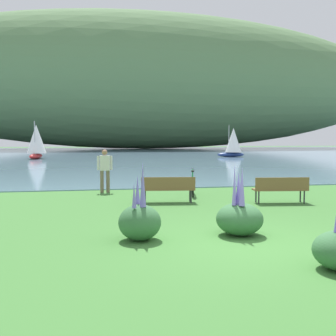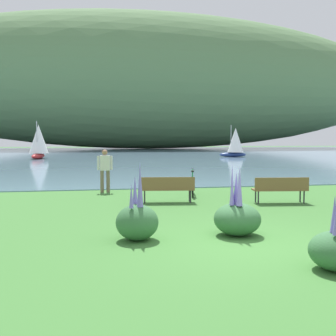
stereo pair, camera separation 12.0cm
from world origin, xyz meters
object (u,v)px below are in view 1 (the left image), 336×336
Objects in this scene: bicycle_leaning_near_bench at (193,185)px; person_at_shoreline at (105,168)px; park_bench_further_along at (168,187)px; sailboat_mid_bay at (233,142)px; sailboat_nearest_to_shore at (36,141)px; park_bench_near_camera at (281,188)px.

person_at_shoreline is (-3.22, 1.49, 0.58)m from bicycle_leaning_near_bench.
bicycle_leaning_near_bench is (1.23, 1.55, -0.12)m from park_bench_further_along.
sailboat_mid_bay is at bearing 67.79° from bicycle_leaning_near_bench.
bicycle_leaning_near_bench is 32.12m from sailboat_mid_bay.
sailboat_nearest_to_shore is 1.07× the size of sailboat_mid_bay.
sailboat_mid_bay is (12.13, 29.71, 1.35)m from bicycle_leaning_near_bench.
person_at_shoreline is at bearing 123.15° from park_bench_further_along.
sailboat_nearest_to_shore reaches higher than bicycle_leaning_near_bench.
park_bench_further_along is 3.67m from person_at_shoreline.
park_bench_near_camera is at bearing -69.52° from sailboat_nearest_to_shore.
sailboat_nearest_to_shore is (-11.78, 31.54, 1.35)m from park_bench_near_camera.
park_bench_near_camera is 0.47× the size of sailboat_nearest_to_shore.
person_at_shoreline is at bearing 145.80° from park_bench_near_camera.
sailboat_mid_bay is (21.49, 0.52, -0.12)m from sailboat_nearest_to_shore.
sailboat_nearest_to_shore is at bearing 110.48° from park_bench_near_camera.
park_bench_further_along is at bearing -128.45° from bicycle_leaning_near_bench.
person_at_shoreline is at bearing 155.14° from bicycle_leaning_near_bench.
park_bench_near_camera is 1.06× the size of bicycle_leaning_near_bench.
person_at_shoreline is at bearing -77.51° from sailboat_nearest_to_shore.
sailboat_nearest_to_shore is at bearing -178.62° from sailboat_mid_bay.
bicycle_leaning_near_bench reaches higher than park_bench_near_camera.
person_at_shoreline is 0.44× the size of sailboat_nearest_to_shore.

